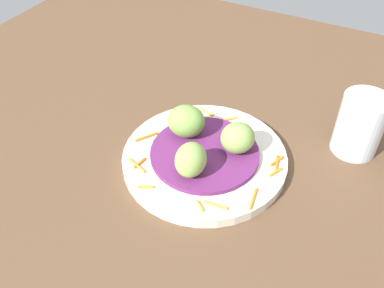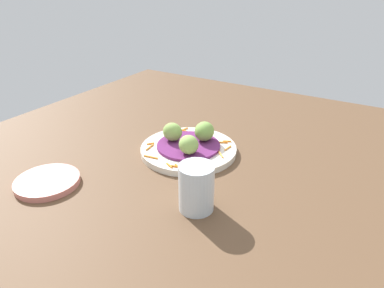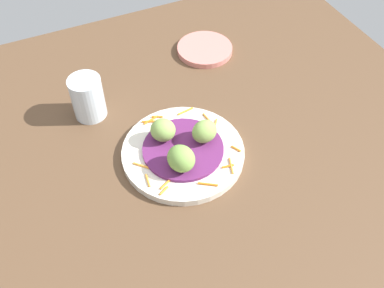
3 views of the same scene
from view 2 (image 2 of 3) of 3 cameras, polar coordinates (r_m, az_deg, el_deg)
The scene contains 9 objects.
table_surface at distance 90.23cm, azimuth -0.91°, elevation -0.39°, with size 110.00×110.00×2.00cm, color brown.
main_plate at distance 84.87cm, azimuth -0.58°, elevation -0.92°, with size 23.59×23.59×1.51cm, color silver.
cabbage_bed at distance 84.36cm, azimuth -0.58°, elevation -0.25°, with size 15.56×15.56×0.70cm, color #60235B.
carrot_garnish at distance 84.38cm, azimuth -0.81°, elevation -0.36°, with size 19.88×21.34×0.40cm.
guac_scoop_left at distance 85.31cm, azimuth -3.26°, elevation 2.02°, with size 4.94×4.13×4.65cm, color #84A851.
guac_scoop_center at distance 79.14cm, azimuth -0.56°, elevation -0.10°, with size 4.86×4.57×4.43cm, color #84A851.
guac_scoop_right at distance 85.33cm, azimuth 2.05°, elevation 2.11°, with size 5.45×4.84×4.80cm, color #759E47.
side_plate_small at distance 78.61cm, azimuth -22.89°, elevation -5.80°, with size 13.28×13.28×1.32cm, color tan.
water_glass at distance 63.59cm, azimuth 0.73°, elevation -7.27°, with size 6.66×6.66×9.22cm, color silver.
Camera 2 is at (42.55, -68.04, 42.24)cm, focal length 32.09 mm.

